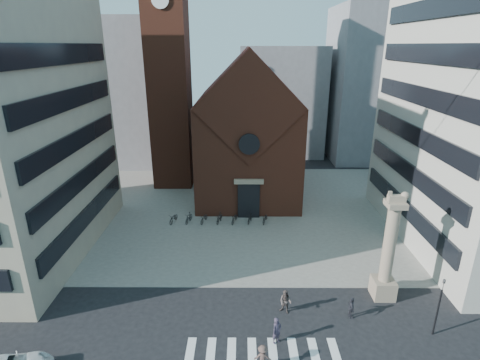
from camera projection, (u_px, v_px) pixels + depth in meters
name	position (u px, v px, depth m)	size (l,w,h in m)	color
ground	(253.00, 323.00, 25.96)	(120.00, 120.00, 0.00)	black
piazza	(248.00, 209.00, 43.81)	(46.00, 30.00, 0.05)	gray
zebra_crossing	(263.00, 357.00, 23.13)	(10.20, 3.20, 0.01)	white
church	(248.00, 131.00, 46.78)	(12.00, 16.65, 18.00)	brown
campanile	(168.00, 65.00, 46.96)	(5.50, 5.50, 31.20)	brown
bg_block_left	(122.00, 92.00, 59.90)	(16.00, 14.00, 22.00)	gray
bg_block_mid	(281.00, 101.00, 65.17)	(14.00, 12.00, 18.00)	gray
bg_block_right	(381.00, 85.00, 61.26)	(16.00, 14.00, 24.00)	gray
lion_column	(388.00, 257.00, 27.56)	(1.63, 1.60, 8.68)	gray
traffic_light	(439.00, 306.00, 24.19)	(0.13, 0.16, 4.30)	black
pedestrian_0	(277.00, 331.00, 23.97)	(0.68, 0.45, 1.87)	#352D3E
pedestrian_1	(286.00, 302.00, 26.67)	(0.89, 0.70, 1.84)	#514440
pedestrian_2	(351.00, 308.00, 26.23)	(0.95, 0.40, 1.62)	#27282F
pedestrian_3	(263.00, 357.00, 22.07)	(1.06, 0.61, 1.64)	brown
scooter_0	(174.00, 218.00, 40.41)	(0.65, 1.88, 0.99)	black
scooter_1	(189.00, 218.00, 40.38)	(0.51, 1.82, 1.09)	black
scooter_2	(204.00, 218.00, 40.39)	(0.65, 1.88, 0.99)	black
scooter_3	(219.00, 218.00, 40.37)	(0.51, 1.82, 1.09)	black
scooter_4	(235.00, 218.00, 40.38)	(0.65, 1.88, 0.99)	black
scooter_5	(250.00, 218.00, 40.35)	(0.51, 1.82, 1.09)	black
scooter_6	(265.00, 218.00, 40.37)	(0.65, 1.88, 0.99)	black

